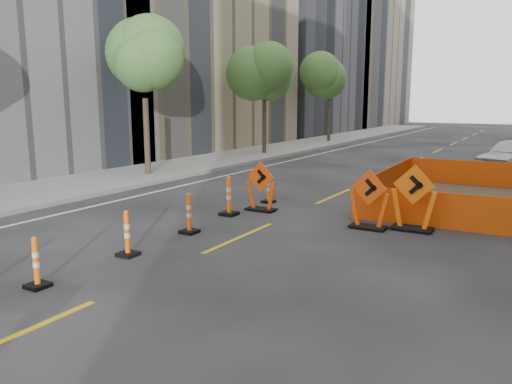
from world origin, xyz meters
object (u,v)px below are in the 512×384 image
Objects in this scene: chevron_sign_left at (261,186)px; chevron_sign_center at (369,199)px; channelizer_4 at (189,213)px; channelizer_5 at (229,196)px; channelizer_2 at (36,262)px; channelizer_3 at (127,233)px; channelizer_6 at (268,188)px; chevron_sign_right at (414,198)px; parked_car_near at (512,155)px.

chevron_sign_left is 0.96× the size of chevron_sign_center.
channelizer_4 is at bearing -93.29° from chevron_sign_left.
chevron_sign_left reaches higher than channelizer_5.
channelizer_3 is at bearing 88.21° from channelizer_2.
chevron_sign_right reaches higher than channelizer_6.
channelizer_6 is at bearing 91.59° from channelizer_4.
chevron_sign_left is (0.48, 0.99, 0.17)m from channelizer_5.
parked_car_near reaches higher than channelizer_6.
chevron_sign_right is at bearing 26.35° from chevron_sign_center.
channelizer_3 is at bearing -136.12° from chevron_sign_right.
chevron_sign_right is at bearing -76.10° from parked_car_near.
chevron_sign_left is at bearing -94.22° from parked_car_near.
chevron_sign_left is (0.24, 5.21, 0.24)m from channelizer_3.
channelizer_3 is at bearing -122.30° from chevron_sign_center.
channelizer_2 is at bearing -91.79° from channelizer_3.
channelizer_6 is at bearing 91.24° from channelizer_3.
channelizer_6 is (0.11, 2.11, -0.09)m from channelizer_5.
chevron_sign_center reaches higher than channelizer_5.
channelizer_4 is at bearing 90.53° from channelizer_3.
chevron_sign_left reaches higher than channelizer_3.
channelizer_6 is (-0.07, 8.45, 0.01)m from channelizer_2.
channelizer_4 is (-0.02, 2.11, 0.01)m from channelizer_3.
channelizer_6 is 0.64× the size of chevron_sign_left.
channelizer_2 is 0.55× the size of chevron_sign_right.
channelizer_5 is at bearing -92.94° from channelizer_6.
chevron_sign_left is 3.43m from chevron_sign_center.
channelizer_5 is (-0.23, 2.11, 0.06)m from channelizer_4.
channelizer_3 is at bearing -88.76° from channelizer_6.
channelizer_4 is 17.08m from parked_car_near.
channelizer_2 is 0.94× the size of channelizer_3.
channelizer_3 is 6.96m from chevron_sign_right.
channelizer_6 is (-0.12, 4.23, -0.03)m from channelizer_4.
channelizer_2 is 7.34m from chevron_sign_left.
chevron_sign_right is (4.65, 5.17, 0.34)m from channelizer_3.
chevron_sign_center is 13.52m from parked_car_near.
channelizer_3 is 0.87× the size of channelizer_5.
parked_car_near is at bearing 79.71° from chevron_sign_right.
chevron_sign_right is (4.78, -1.17, 0.37)m from channelizer_6.
channelizer_5 reaches higher than channelizer_6.
channelizer_2 is 0.98× the size of channelizer_6.
channelizer_4 is at bearing -90.74° from parked_car_near.
chevron_sign_center is (3.70, 6.89, 0.31)m from channelizer_2.
channelizer_5 is at bearing -114.65° from chevron_sign_left.
parked_car_near is (2.39, 13.30, -0.01)m from chevron_sign_center.
channelizer_6 is at bearing 87.06° from channelizer_5.
chevron_sign_right is at bearing 0.94° from chevron_sign_left.
chevron_sign_right is at bearing 48.07° from channelizer_3.
chevron_sign_center reaches higher than channelizer_4.
channelizer_5 is 0.77× the size of chevron_sign_left.
channelizer_2 is at bearing -127.09° from chevron_sign_right.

